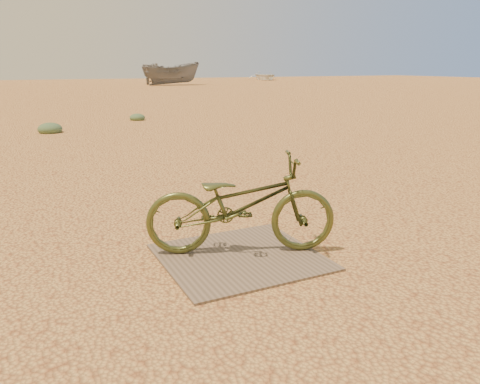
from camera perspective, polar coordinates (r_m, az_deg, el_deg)
name	(u,v)px	position (r m, az deg, el deg)	size (l,w,h in m)	color
ground	(271,255)	(4.44, 3.74, -7.70)	(120.00, 120.00, 0.00)	#DFAA5A
plywood_board	(240,257)	(4.36, 0.00, -7.92)	(1.40, 1.32, 0.02)	#735F4D
bicycle	(241,205)	(4.31, 0.13, -1.54)	(0.61, 1.75, 0.92)	#464E23
boat_mid_right	(171,74)	(43.14, -8.38, 14.10)	(1.94, 5.16, 2.00)	slate
boat_far_right	(265,76)	(57.58, 3.05, 13.98)	(3.45, 4.84, 1.00)	white
kale_a	(50,133)	(13.43, -22.11, 6.73)	(0.62, 0.62, 0.34)	#55764E
kale_b	(137,120)	(15.70, -12.40, 8.56)	(0.49, 0.49, 0.27)	#55764E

